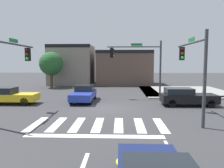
{
  "coord_description": "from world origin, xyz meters",
  "views": [
    {
      "loc": [
        1.26,
        -16.73,
        3.53
      ],
      "look_at": [
        0.57,
        1.81,
        1.72
      ],
      "focal_mm": 35.19,
      "sensor_mm": 36.0,
      "label": 1
    }
  ],
  "objects": [
    {
      "name": "storefront_row",
      "position": [
        -2.16,
        19.39,
        2.94
      ],
      "size": [
        16.25,
        6.9,
        6.3
      ],
      "color": "gray",
      "rests_on": "ground_plane"
    },
    {
      "name": "roadside_tree",
      "position": [
        -8.5,
        14.0,
        3.38
      ],
      "size": [
        3.31,
        3.31,
        5.05
      ],
      "color": "#4C3823",
      "rests_on": "ground_plane"
    },
    {
      "name": "ground_plane",
      "position": [
        0.0,
        0.0,
        0.0
      ],
      "size": [
        120.0,
        120.0,
        0.0
      ],
      "primitive_type": "plane",
      "color": "#353538"
    },
    {
      "name": "car_blue",
      "position": [
        -2.06,
        3.19,
        0.74
      ],
      "size": [
        1.84,
        4.7,
        1.44
      ],
      "rotation": [
        0.0,
        0.0,
        -1.57
      ],
      "color": "#23389E",
      "rests_on": "ground_plane"
    },
    {
      "name": "car_yellow",
      "position": [
        -8.26,
        1.53,
        0.73
      ],
      "size": [
        4.49,
        1.79,
        1.43
      ],
      "color": "gold",
      "rests_on": "ground_plane"
    },
    {
      "name": "traffic_signal_southeast",
      "position": [
        5.76,
        -2.82,
        3.63
      ],
      "size": [
        0.32,
        5.55,
        5.27
      ],
      "rotation": [
        0.0,
        0.0,
        1.57
      ],
      "color": "#383A3D",
      "rests_on": "ground_plane"
    },
    {
      "name": "bike_detector_marking",
      "position": [
        1.65,
        -9.18,
        0.0
      ],
      "size": [
        1.08,
        1.08,
        0.01
      ],
      "color": "yellow",
      "rests_on": "ground_plane"
    },
    {
      "name": "traffic_signal_northeast",
      "position": [
        3.12,
        5.02,
        3.85
      ],
      "size": [
        5.32,
        0.32,
        5.67
      ],
      "rotation": [
        0.0,
        0.0,
        3.14
      ],
      "color": "#383A3D",
      "rests_on": "ground_plane"
    },
    {
      "name": "car_black",
      "position": [
        6.71,
        1.36,
        0.73
      ],
      "size": [
        4.45,
        1.87,
        1.45
      ],
      "color": "black",
      "rests_on": "ground_plane"
    },
    {
      "name": "traffic_signal_southwest",
      "position": [
        -5.48,
        -3.24,
        3.59
      ],
      "size": [
        0.32,
        5.48,
        5.24
      ],
      "rotation": [
        0.0,
        0.0,
        1.57
      ],
      "color": "#383A3D",
      "rests_on": "ground_plane"
    },
    {
      "name": "crosswalk_near",
      "position": [
        -0.0,
        -4.5,
        0.0
      ],
      "size": [
        7.63,
        3.02,
        0.01
      ],
      "color": "silver",
      "rests_on": "ground_plane"
    },
    {
      "name": "curb_corner_northeast",
      "position": [
        8.49,
        9.42,
        0.07
      ],
      "size": [
        10.0,
        10.6,
        0.15
      ],
      "color": "gray",
      "rests_on": "ground_plane"
    }
  ]
}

